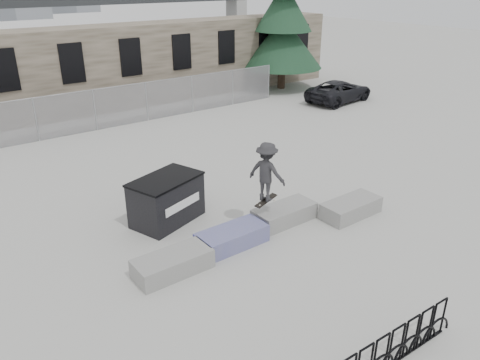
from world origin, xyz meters
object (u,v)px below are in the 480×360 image
(planter_center_left, at_px, (232,237))
(skateboarder, at_px, (267,172))
(planter_center_right, at_px, (284,213))
(planter_offset, at_px, (351,207))
(dumpster, at_px, (167,199))
(bike_rack, at_px, (381,356))
(spruce_tree, at_px, (284,17))
(suv, at_px, (339,91))
(planter_far_left, at_px, (173,263))

(planter_center_left, height_order, skateboarder, skateboarder)
(planter_center_left, xyz_separation_m, planter_center_right, (2.12, 0.17, 0.00))
(skateboarder, bearing_deg, planter_center_right, -111.19)
(planter_offset, bearing_deg, planter_center_right, 153.75)
(planter_center_left, bearing_deg, dumpster, 107.00)
(planter_center_right, height_order, dumpster, dumpster)
(planter_center_right, height_order, planter_offset, same)
(dumpster, bearing_deg, skateboarder, -65.02)
(bike_rack, bearing_deg, planter_offset, 45.51)
(bike_rack, distance_m, spruce_tree, 25.04)
(skateboarder, bearing_deg, dumpster, 21.75)
(planter_center_left, bearing_deg, bike_rack, -95.15)
(planter_offset, bearing_deg, bike_rack, -134.49)
(planter_center_right, height_order, spruce_tree, spruce_tree)
(planter_offset, xyz_separation_m, dumpster, (-4.80, 3.17, 0.44))
(suv, bearing_deg, dumpster, 108.11)
(planter_far_left, xyz_separation_m, skateboarder, (3.33, 0.31, 1.57))
(suv, bearing_deg, planter_center_left, 116.23)
(planter_far_left, distance_m, suv, 19.28)
(planter_center_left, relative_size, dumpster, 0.81)
(spruce_tree, bearing_deg, planter_far_left, -138.79)
(dumpster, xyz_separation_m, skateboarder, (2.09, -2.22, 1.12))
(planter_center_right, distance_m, spruce_tree, 19.19)
(planter_center_right, distance_m, planter_offset, 2.17)
(dumpster, xyz_separation_m, spruce_tree, (15.18, 11.86, 3.82))
(spruce_tree, xyz_separation_m, suv, (0.33, -4.85, -3.91))
(spruce_tree, relative_size, suv, 2.51)
(spruce_tree, distance_m, skateboarder, 19.41)
(planter_center_right, relative_size, dumpster, 0.81)
(planter_center_right, relative_size, bike_rack, 0.45)
(spruce_tree, distance_m, suv, 6.24)
(planter_offset, relative_size, skateboarder, 1.06)
(planter_center_right, height_order, bike_rack, bike_rack)
(planter_center_left, distance_m, suv, 17.52)
(spruce_tree, relative_size, skateboarder, 6.11)
(planter_center_left, xyz_separation_m, dumpster, (-0.73, 2.38, 0.44))
(planter_center_left, distance_m, spruce_tree, 20.74)
(planter_center_left, relative_size, spruce_tree, 0.17)
(suv, bearing_deg, bike_rack, 127.94)
(planter_far_left, height_order, planter_center_right, same)
(dumpster, bearing_deg, planter_far_left, -134.47)
(planter_far_left, distance_m, skateboarder, 3.69)
(planter_center_right, xyz_separation_m, spruce_tree, (12.33, 14.07, 4.27))
(planter_center_left, distance_m, planter_center_right, 2.13)
(planter_far_left, distance_m, planter_center_right, 4.10)
(dumpster, bearing_deg, planter_offset, -51.80)
(planter_offset, distance_m, bike_rack, 6.51)
(planter_offset, distance_m, suv, 14.79)
(dumpster, distance_m, spruce_tree, 19.64)
(planter_offset, xyz_separation_m, suv, (10.72, 10.18, 0.36))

